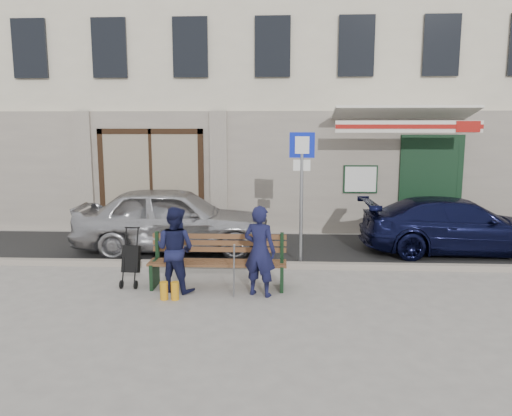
# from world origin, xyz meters

# --- Properties ---
(ground) EXTENTS (80.00, 80.00, 0.00)m
(ground) POSITION_xyz_m (0.00, 0.00, 0.00)
(ground) COLOR #9E9991
(ground) RESTS_ON ground
(asphalt_lane) EXTENTS (60.00, 3.20, 0.01)m
(asphalt_lane) POSITION_xyz_m (0.00, 3.10, 0.01)
(asphalt_lane) COLOR #282828
(asphalt_lane) RESTS_ON ground
(curb) EXTENTS (60.00, 0.18, 0.12)m
(curb) POSITION_xyz_m (0.00, 1.50, 0.06)
(curb) COLOR #9E9384
(curb) RESTS_ON ground
(building) EXTENTS (20.00, 8.27, 10.00)m
(building) POSITION_xyz_m (0.01, 8.45, 4.97)
(building) COLOR beige
(building) RESTS_ON ground
(car_silver) EXTENTS (4.46, 2.01, 1.49)m
(car_silver) POSITION_xyz_m (-2.18, 2.80, 0.74)
(car_silver) COLOR #A8A8AD
(car_silver) RESTS_ON ground
(car_navy) EXTENTS (4.29, 1.81, 1.24)m
(car_navy) POSITION_xyz_m (4.17, 2.95, 0.62)
(car_navy) COLOR black
(car_navy) RESTS_ON ground
(parking_sign) EXTENTS (0.50, 0.10, 2.69)m
(parking_sign) POSITION_xyz_m (0.65, 1.76, 1.80)
(parking_sign) COLOR gray
(parking_sign) RESTS_ON ground
(bench) EXTENTS (2.40, 1.17, 0.98)m
(bench) POSITION_xyz_m (-0.90, 0.24, 0.46)
(bench) COLOR brown
(bench) RESTS_ON ground
(man) EXTENTS (0.65, 0.54, 1.52)m
(man) POSITION_xyz_m (-0.11, -0.14, 0.76)
(man) COLOR #141638
(man) RESTS_ON ground
(woman) EXTENTS (0.86, 0.77, 1.46)m
(woman) POSITION_xyz_m (-1.56, 0.03, 0.73)
(woman) COLOR #141739
(woman) RESTS_ON ground
(stroller) EXTENTS (0.31, 0.43, 1.03)m
(stroller) POSITION_xyz_m (-2.41, 0.29, 0.46)
(stroller) COLOR black
(stroller) RESTS_ON ground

